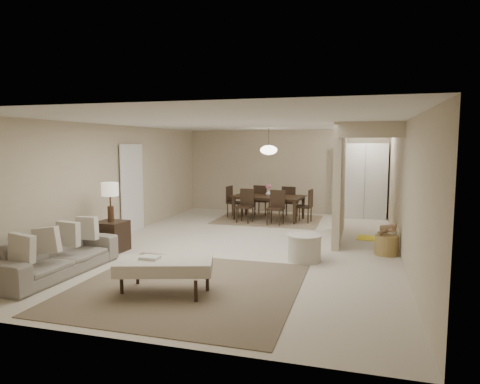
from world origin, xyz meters
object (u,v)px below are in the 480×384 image
(side_table, at_px, (112,236))
(wicker_basket, at_px, (387,245))
(sofa, at_px, (54,254))
(dining_table, at_px, (268,208))
(pantry_cabinet, at_px, (365,181))
(ottoman_bench, at_px, (165,267))
(round_pouf, at_px, (304,248))

(side_table, xyz_separation_m, wicker_basket, (5.15, 1.18, -0.11))
(sofa, height_order, dining_table, dining_table)
(pantry_cabinet, height_order, sofa, pantry_cabinet)
(pantry_cabinet, distance_m, wicker_basket, 4.26)
(pantry_cabinet, bearing_deg, side_table, -131.70)
(ottoman_bench, distance_m, wicker_basket, 4.36)
(ottoman_bench, bearing_deg, side_table, 120.72)
(pantry_cabinet, height_order, ottoman_bench, pantry_cabinet)
(side_table, relative_size, wicker_basket, 1.35)
(ottoman_bench, distance_m, dining_table, 6.09)
(round_pouf, height_order, dining_table, dining_table)
(sofa, distance_m, ottoman_bench, 2.11)
(side_table, height_order, round_pouf, side_table)
(wicker_basket, height_order, dining_table, dining_table)
(ottoman_bench, relative_size, dining_table, 0.76)
(pantry_cabinet, height_order, side_table, pantry_cabinet)
(side_table, relative_size, round_pouf, 0.97)
(side_table, xyz_separation_m, dining_table, (2.22, 4.22, 0.04))
(round_pouf, bearing_deg, wicker_basket, 30.93)
(ottoman_bench, bearing_deg, sofa, 155.09)
(sofa, xyz_separation_m, side_table, (0.05, 1.57, -0.03))
(ottoman_bench, relative_size, round_pouf, 2.38)
(round_pouf, distance_m, wicker_basket, 1.68)
(sofa, relative_size, wicker_basket, 5.16)
(dining_table, bearing_deg, pantry_cabinet, 31.21)
(wicker_basket, relative_size, dining_table, 0.23)
(sofa, distance_m, wicker_basket, 5.89)
(sofa, xyz_separation_m, wicker_basket, (5.20, 2.76, -0.14))
(dining_table, bearing_deg, ottoman_bench, -84.18)
(round_pouf, distance_m, dining_table, 4.18)
(round_pouf, bearing_deg, side_table, -175.08)
(sofa, bearing_deg, pantry_cabinet, -32.19)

